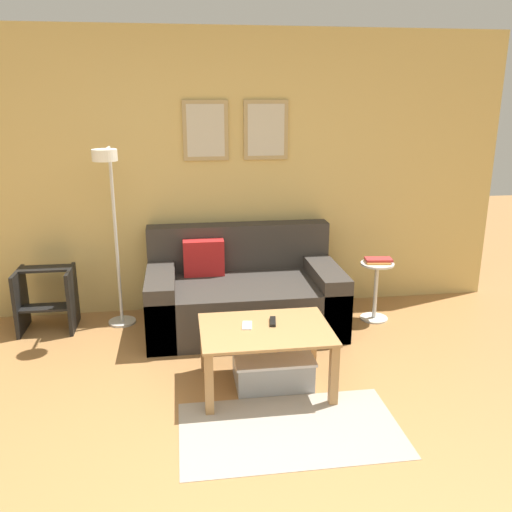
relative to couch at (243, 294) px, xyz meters
name	(u,v)px	position (x,y,z in m)	size (l,w,h in m)	color
wall_back	(207,174)	(-0.26, 0.50, 0.99)	(5.60, 0.09, 2.55)	#D6B76B
area_rug	(290,429)	(0.10, -1.63, -0.28)	(1.36, 0.77, 0.01)	#A39989
couch	(243,294)	(0.00, 0.00, 0.00)	(1.66, 0.97, 0.85)	#38332D
coffee_table	(265,339)	(0.03, -1.09, 0.08)	(0.90, 0.66, 0.44)	#AD7F4C
storage_bin	(272,368)	(0.09, -1.04, -0.17)	(0.56, 0.42, 0.22)	#9EA3A8
floor_lamp	(111,209)	(-1.08, 0.00, 0.80)	(0.24, 0.53, 1.58)	silver
side_table	(376,286)	(1.21, -0.05, 0.03)	(0.30, 0.30, 0.54)	silver
book_stack	(378,260)	(1.22, -0.04, 0.27)	(0.25, 0.19, 0.04)	#D18438
remote_control	(273,322)	(0.09, -1.01, 0.17)	(0.04, 0.15, 0.02)	black
cell_phone	(247,325)	(-0.09, -1.03, 0.16)	(0.07, 0.14, 0.01)	silver
step_stool	(47,298)	(-1.70, 0.14, 0.01)	(0.46, 0.39, 0.55)	black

